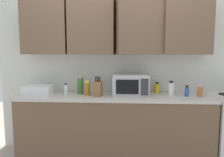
% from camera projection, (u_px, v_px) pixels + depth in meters
% --- Properties ---
extents(wall_back_with_cabinets, '(3.49, 0.49, 2.60)m').
position_uv_depth(wall_back_with_cabinets, '(115.00, 45.00, 3.28)').
color(wall_back_with_cabinets, silver).
rests_on(wall_back_with_cabinets, ground_plane).
extents(counter_run, '(2.62, 0.63, 0.90)m').
position_uv_depth(counter_run, '(114.00, 127.00, 3.20)').
color(counter_run, brown).
rests_on(counter_run, ground_plane).
extents(microwave, '(0.48, 0.37, 0.28)m').
position_uv_depth(microwave, '(131.00, 85.00, 3.13)').
color(microwave, '#B7B7BC').
rests_on(microwave, counter_run).
extents(dish_rack, '(0.38, 0.30, 0.12)m').
position_uv_depth(dish_rack, '(38.00, 90.00, 3.20)').
color(dish_rack, silver).
rests_on(dish_rack, counter_run).
extents(knife_block, '(0.12, 0.13, 0.27)m').
position_uv_depth(knife_block, '(98.00, 89.00, 3.04)').
color(knife_block, brown).
rests_on(knife_block, counter_run).
extents(bottle_white_jar, '(0.08, 0.08, 0.20)m').
position_uv_depth(bottle_white_jar, '(171.00, 89.00, 3.12)').
color(bottle_white_jar, white).
rests_on(bottle_white_jar, counter_run).
extents(bottle_blue_cleaner, '(0.05, 0.05, 0.15)m').
position_uv_depth(bottle_blue_cleaner, '(187.00, 91.00, 3.04)').
color(bottle_blue_cleaner, '#2D56B7').
rests_on(bottle_blue_cleaner, counter_run).
extents(bottle_green_oil, '(0.08, 0.08, 0.24)m').
position_uv_depth(bottle_green_oil, '(80.00, 86.00, 3.21)').
color(bottle_green_oil, '#386B2D').
rests_on(bottle_green_oil, counter_run).
extents(bottle_yellow_mustard, '(0.08, 0.08, 0.15)m').
position_uv_depth(bottle_yellow_mustard, '(157.00, 88.00, 3.28)').
color(bottle_yellow_mustard, gold).
rests_on(bottle_yellow_mustard, counter_run).
extents(bottle_spice_jar, '(0.07, 0.07, 0.16)m').
position_uv_depth(bottle_spice_jar, '(200.00, 91.00, 3.03)').
color(bottle_spice_jar, '#BC6638').
rests_on(bottle_spice_jar, counter_run).
extents(bottle_clear_tall, '(0.05, 0.05, 0.16)m').
position_uv_depth(bottle_clear_tall, '(66.00, 90.00, 3.12)').
color(bottle_clear_tall, silver).
rests_on(bottle_clear_tall, counter_run).
extents(bottle_amber_vinegar, '(0.08, 0.08, 0.20)m').
position_uv_depth(bottle_amber_vinegar, '(87.00, 88.00, 3.12)').
color(bottle_amber_vinegar, '#AD701E').
rests_on(bottle_amber_vinegar, counter_run).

